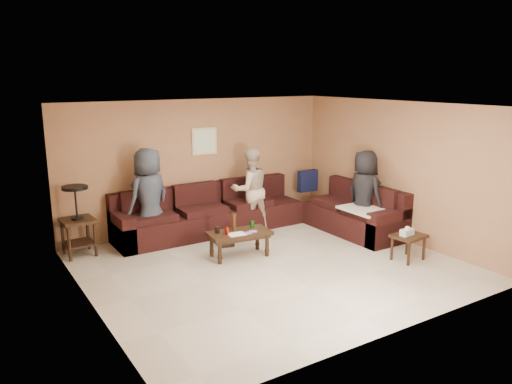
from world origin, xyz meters
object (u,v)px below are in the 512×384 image
(coffee_table, at_px, (239,235))
(person_right, at_px, (364,194))
(sectional_sofa, at_px, (262,216))
(waste_bin, at_px, (226,238))
(end_table_left, at_px, (77,219))
(person_left, at_px, (149,197))
(side_table_right, at_px, (408,238))
(person_middle, at_px, (250,189))

(coffee_table, xyz_separation_m, person_right, (2.52, -0.27, 0.44))
(sectional_sofa, height_order, coffee_table, sectional_sofa)
(waste_bin, bearing_deg, end_table_left, 158.84)
(person_left, bearing_deg, coffee_table, 106.36)
(coffee_table, bearing_deg, person_right, -6.02)
(person_left, relative_size, person_right, 1.07)
(coffee_table, distance_m, person_left, 1.76)
(end_table_left, bearing_deg, sectional_sofa, -10.39)
(end_table_left, relative_size, person_left, 0.68)
(side_table_right, height_order, person_middle, person_middle)
(sectional_sofa, xyz_separation_m, end_table_left, (-3.25, 0.60, 0.29))
(sectional_sofa, bearing_deg, waste_bin, -162.67)
(side_table_right, relative_size, person_middle, 0.36)
(coffee_table, distance_m, person_right, 2.58)
(coffee_table, relative_size, side_table_right, 1.89)
(person_middle, bearing_deg, end_table_left, 1.77)
(sectional_sofa, bearing_deg, side_table_right, -63.89)
(side_table_right, bearing_deg, person_left, 137.79)
(person_left, relative_size, person_middle, 1.08)
(side_table_right, xyz_separation_m, person_left, (-3.25, 2.95, 0.49))
(side_table_right, xyz_separation_m, person_right, (0.29, 1.33, 0.43))
(coffee_table, xyz_separation_m, side_table_right, (2.23, -1.60, 0.01))
(side_table_right, xyz_separation_m, person_middle, (-1.29, 2.77, 0.42))
(sectional_sofa, distance_m, person_middle, 0.57)
(sectional_sofa, distance_m, person_right, 1.94)
(side_table_right, bearing_deg, coffee_table, 144.40)
(end_table_left, relative_size, person_right, 0.73)
(side_table_right, bearing_deg, sectional_sofa, 116.11)
(waste_bin, bearing_deg, person_middle, 34.75)
(person_left, bearing_deg, person_middle, 154.11)
(sectional_sofa, xyz_separation_m, side_table_right, (1.21, -2.47, 0.05))
(coffee_table, bearing_deg, waste_bin, 82.43)
(sectional_sofa, bearing_deg, person_middle, 105.64)
(person_left, distance_m, person_right, 3.90)
(waste_bin, xyz_separation_m, person_left, (-1.10, 0.78, 0.73))
(side_table_right, height_order, person_right, person_right)
(end_table_left, bearing_deg, waste_bin, -21.16)
(person_middle, bearing_deg, waste_bin, 41.81)
(end_table_left, bearing_deg, person_left, -5.41)
(waste_bin, height_order, person_right, person_right)
(person_middle, bearing_deg, person_right, 144.84)
(sectional_sofa, bearing_deg, end_table_left, 169.61)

